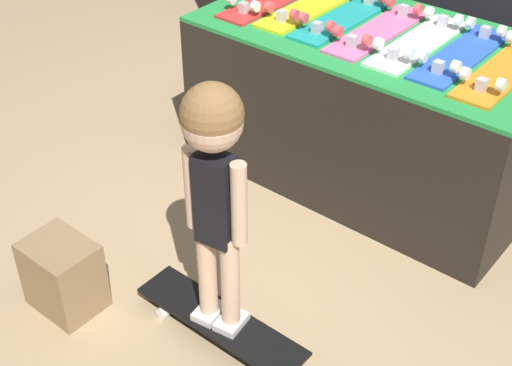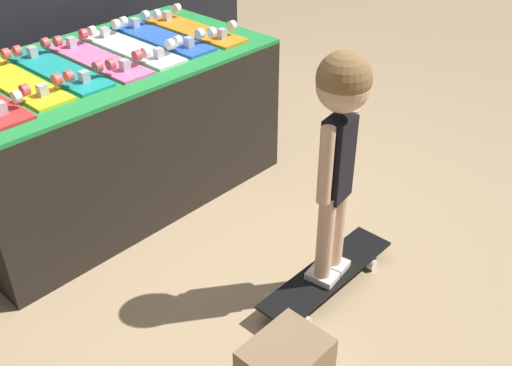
# 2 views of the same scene
# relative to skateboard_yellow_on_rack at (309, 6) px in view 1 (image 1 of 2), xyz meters

# --- Properties ---
(ground_plane) EXTENTS (16.00, 16.00, 0.00)m
(ground_plane) POSITION_rel_skateboard_yellow_on_rack_xyz_m (0.42, -0.61, -0.81)
(ground_plane) COLOR tan
(display_rack) EXTENTS (1.71, 0.92, 0.79)m
(display_rack) POSITION_rel_skateboard_yellow_on_rack_xyz_m (0.42, -0.02, -0.41)
(display_rack) COLOR black
(display_rack) RESTS_ON ground_plane
(skateboard_yellow_on_rack) EXTENTS (0.18, 0.69, 0.09)m
(skateboard_yellow_on_rack) POSITION_rel_skateboard_yellow_on_rack_xyz_m (0.00, 0.00, 0.00)
(skateboard_yellow_on_rack) COLOR yellow
(skateboard_yellow_on_rack) RESTS_ON display_rack
(skateboard_teal_on_rack) EXTENTS (0.18, 0.69, 0.09)m
(skateboard_teal_on_rack) POSITION_rel_skateboard_yellow_on_rack_xyz_m (0.21, -0.00, 0.00)
(skateboard_teal_on_rack) COLOR teal
(skateboard_teal_on_rack) RESTS_ON display_rack
(skateboard_pink_on_rack) EXTENTS (0.18, 0.69, 0.09)m
(skateboard_pink_on_rack) POSITION_rel_skateboard_yellow_on_rack_xyz_m (0.42, -0.03, 0.00)
(skateboard_pink_on_rack) COLOR pink
(skateboard_pink_on_rack) RESTS_ON display_rack
(skateboard_white_on_rack) EXTENTS (0.18, 0.69, 0.09)m
(skateboard_white_on_rack) POSITION_rel_skateboard_yellow_on_rack_xyz_m (0.63, -0.02, 0.00)
(skateboard_white_on_rack) COLOR white
(skateboard_white_on_rack) RESTS_ON display_rack
(skateboard_blue_on_rack) EXTENTS (0.18, 0.69, 0.09)m
(skateboard_blue_on_rack) POSITION_rel_skateboard_yellow_on_rack_xyz_m (0.84, -0.01, 0.00)
(skateboard_blue_on_rack) COLOR blue
(skateboard_blue_on_rack) RESTS_ON display_rack
(skateboard_orange_on_rack) EXTENTS (0.18, 0.69, 0.09)m
(skateboard_orange_on_rack) POSITION_rel_skateboard_yellow_on_rack_xyz_m (1.04, -0.04, 0.00)
(skateboard_orange_on_rack) COLOR orange
(skateboard_orange_on_rack) RESTS_ON display_rack
(skateboard_on_floor) EXTENTS (0.76, 0.19, 0.09)m
(skateboard_on_floor) POSITION_rel_skateboard_yellow_on_rack_xyz_m (0.60, -1.38, -0.73)
(skateboard_on_floor) COLOR black
(skateboard_on_floor) RESTS_ON ground_plane
(child) EXTENTS (0.25, 0.21, 1.04)m
(child) POSITION_rel_skateboard_yellow_on_rack_xyz_m (0.60, -1.38, 0.01)
(child) COLOR silver
(child) RESTS_ON skateboard_on_floor
(storage_box) EXTENTS (0.29, 0.23, 0.32)m
(storage_box) POSITION_rel_skateboard_yellow_on_rack_xyz_m (-0.02, -1.65, -0.65)
(storage_box) COLOR #8E704C
(storage_box) RESTS_ON ground_plane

